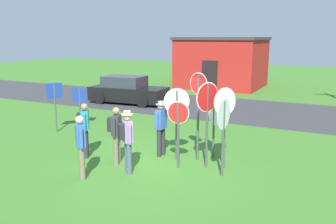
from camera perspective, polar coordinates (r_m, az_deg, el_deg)
ground_plane at (r=10.65m, az=-3.86°, el=-8.16°), size 80.00×80.00×0.00m
street_asphalt at (r=18.73m, az=10.40°, el=0.52°), size 60.00×6.40×0.01m
building_background at (r=26.80m, az=8.70°, el=7.92°), size 5.90×5.45×3.65m
parked_car_on_street at (r=20.13m, az=-6.50°, el=3.41°), size 4.42×2.27×1.51m
stop_sign_rear_left at (r=9.89m, az=6.34°, el=0.44°), size 0.37×0.76×2.45m
stop_sign_low_front at (r=10.86m, az=7.42°, el=-0.73°), size 0.64×0.65×1.91m
stop_sign_leaning_right at (r=9.37m, az=8.89°, el=-1.86°), size 0.09×0.82×2.11m
stop_sign_leaning_left at (r=9.99m, az=9.05°, el=-0.18°), size 0.43×0.73×2.30m
stop_sign_far_back at (r=10.50m, az=4.88°, el=1.54°), size 0.62×0.22×2.65m
stop_sign_tallest at (r=9.88m, az=1.65°, el=-1.92°), size 0.63×0.13×1.93m
stop_sign_center_cluster at (r=10.56m, az=1.39°, el=0.13°), size 0.63×0.47×2.18m
person_in_teal at (r=10.39m, az=-8.38°, el=-3.09°), size 0.43×0.55×1.69m
person_with_sunhat at (r=9.52m, az=-13.84°, el=-4.92°), size 0.44×0.42×1.69m
person_in_blue at (r=11.17m, az=-13.26°, el=-2.23°), size 0.46×0.49×1.69m
person_in_dark_shirt at (r=10.98m, az=-1.14°, el=-2.14°), size 0.31×0.57×1.74m
person_near_signs at (r=9.64m, az=-6.61°, el=-4.07°), size 0.48×0.47×1.74m
info_panel_leftmost at (r=15.16m, az=-14.01°, el=1.87°), size 0.58×0.20×1.59m
info_panel_middle at (r=14.38m, az=-17.72°, el=2.09°), size 0.39×0.48×1.93m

